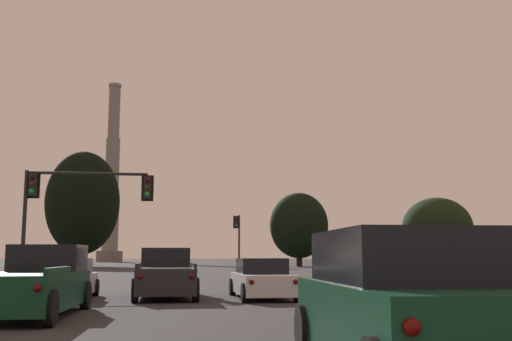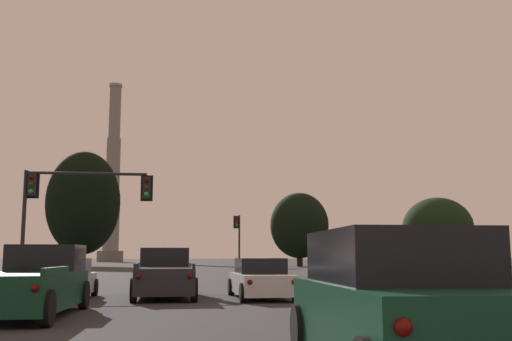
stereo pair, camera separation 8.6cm
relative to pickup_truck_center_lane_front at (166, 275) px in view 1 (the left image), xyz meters
The scene contains 11 objects.
pickup_truck_center_lane_front is the anchor object (origin of this frame).
sedan_right_lane_front 3.61m from the pickup_truck_center_lane_front, 16.28° to the right, with size 2.05×4.73×1.43m.
suv_right_lane_third 15.39m from the pickup_truck_center_lane_front, 77.56° to the right, with size 2.23×4.95×1.86m.
sedan_left_lane_front 3.59m from the pickup_truck_center_lane_front, 167.34° to the right, with size 2.03×4.72×1.43m.
pickup_truck_left_lane_second 7.29m from the pickup_truck_center_lane_front, 116.03° to the right, with size 2.30×5.55×1.82m.
traffic_light_overhead_left 8.32m from the pickup_truck_center_lane_front, 127.16° to the left, with size 6.03×0.50×5.46m.
traffic_light_far_right 37.34m from the pickup_truck_center_lane_front, 80.12° to the left, with size 0.78×0.50×5.51m.
smokestack 127.38m from the pickup_truck_center_lane_front, 97.08° to the left, with size 6.24×6.24×43.88m.
treeline_far_right 74.98m from the pickup_truck_center_lane_front, 58.20° to the left, with size 10.62×9.56×10.26m.
treeline_left_mid 66.49m from the pickup_truck_center_lane_front, 101.36° to the left, with size 10.37×9.33×16.36m.
treeline_far_left 64.08m from the pickup_truck_center_lane_front, 73.94° to the left, with size 8.36×7.53×10.46m.
Camera 1 is at (0.44, -1.54, 1.52)m, focal length 42.00 mm.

